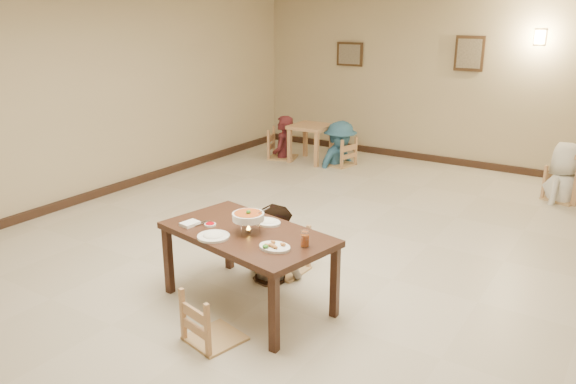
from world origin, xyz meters
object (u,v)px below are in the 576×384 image
Objects in this scene: chair_far at (284,231)px; bg_table_left at (311,132)px; bg_diner_a at (283,116)px; bg_diner_c at (571,143)px; drink_glass at (305,239)px; bg_chair_ll at (283,131)px; bg_chair_lr at (340,139)px; bg_chair_rl at (567,169)px; chair_near at (213,292)px; main_diner at (275,205)px; main_table at (247,239)px; bg_diner_b at (341,121)px; curry_warmer at (248,217)px.

bg_table_left is at bearing 118.64° from chair_far.
bg_diner_c is at bearing 75.29° from bg_diner_a.
bg_chair_ll is (-3.47, 4.91, -0.29)m from drink_glass.
bg_diner_a is at bearing -70.35° from bg_chair_lr.
bg_chair_rl is 4.92m from bg_diner_a.
bg_chair_rl reaches higher than chair_far.
bg_diner_a reaches higher than chair_near.
main_diner is at bearing 32.04° from bg_chair_lr.
chair_far is (-0.10, 0.78, -0.20)m from main_table.
main_table is at bearing 122.77° from main_diner.
main_diner is 4.82m from bg_table_left.
bg_diner_a reaches higher than bg_chair_rl.
bg_diner_c is at bearing -78.74° from bg_diner_b.
bg_chair_rl reaches higher than main_table.
bg_diner_a reaches higher than bg_chair_ll.
chair_far is at bearing -67.41° from chair_near.
bg_chair_lr is (-1.67, 5.04, -0.18)m from main_table.
chair_far is at bearing 17.03° from bg_diner_a.
bg_table_left is 4.35m from bg_diner_c.
drink_glass is 0.15× the size of bg_chair_lr.
curry_warmer is at bearing 179.20° from bg_chair_rl.
bg_table_left is 0.58m from bg_chair_ll.
main_diner reaches higher than chair_near.
bg_diner_b is (0.00, 0.00, 0.32)m from bg_chair_lr.
chair_near is 1.38m from main_diner.
chair_near is at bearing 30.23° from bg_chair_lr.
chair_far is 0.97× the size of bg_chair_rl.
chair_near is 0.56× the size of bg_diner_a.
main_table is 5.47m from bg_chair_rl.
chair_near reaches higher than drink_glass.
chair_far reaches higher than chair_near.
chair_near is 0.56× the size of bg_diner_b.
main_diner is 1.02m from drink_glass.
main_table reaches higher than bg_table_left.
bg_chair_ll is at bearing -36.22° from main_diner.
bg_diner_a is 1.01× the size of bg_diner_b.
chair_near is at bearing -79.28° from chair_far.
curry_warmer is 5.47m from bg_diner_c.
drink_glass is 0.14× the size of bg_chair_ll.
main_diner is 0.70m from curry_warmer.
bg_table_left is at bearing -103.13° from bg_chair_ll.
drink_glass is (0.77, -0.67, 0.02)m from main_diner.
curry_warmer is at bearing -150.26° from bg_diner_b.
main_table is 1.08× the size of bg_diner_b.
main_diner is 2.27× the size of bg_table_left.
bg_diner_b reaches higher than bg_chair_rl.
drink_glass is at bearing 9.56° from main_table.
drink_glass is at bearing 2.03° from bg_diner_c.
main_diner is at bearing -65.37° from chair_near.
bg_chair_rl is at bearing -95.34° from main_diner.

